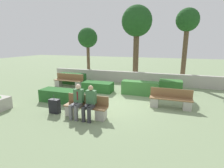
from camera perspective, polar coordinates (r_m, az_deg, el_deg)
The scene contains 16 objects.
ground_plane at distance 8.78m, azimuth -0.16°, elevation -6.51°, with size 60.00×60.00×0.00m, color gray.
perimeter_wall at distance 13.28m, azimuth 6.80°, elevation 2.10°, with size 13.33×0.30×0.85m.
bench_front at distance 7.29m, azimuth -8.47°, elevation -8.01°, with size 1.82×0.49×0.88m.
bench_left_side at distance 8.61m, azimuth 18.57°, elevation -5.20°, with size 1.91×0.48×0.88m.
bench_right_side at distance 12.51m, azimuth -13.97°, elevation 0.75°, with size 2.09×0.49×0.88m.
person_seated_man at distance 7.18m, azimuth -11.26°, elevation -4.95°, with size 0.38×0.64×1.36m.
person_seated_woman at distance 6.93m, azimuth -7.26°, elevation -5.52°, with size 0.38×0.64×1.35m.
hedge_block_near_left at distance 10.35m, azimuth 9.04°, elevation -1.31°, with size 2.10×0.62×0.80m.
hedge_block_near_right at distance 13.31m, azimuth -12.79°, elevation 1.74°, with size 2.01×0.63×0.79m.
hedge_block_mid_left at distance 10.96m, azimuth -4.61°, elevation -0.92°, with size 1.84×0.89×0.59m.
hedge_block_mid_right at distance 11.65m, azimuth 18.57°, elevation -0.51°, with size 1.39×0.87×0.68m.
hedge_block_far_left at distance 9.41m, azimuth -16.19°, elevation -3.67°, with size 2.20×0.83×0.63m.
suitcase at distance 7.98m, azimuth -18.23°, elevation -6.88°, with size 0.44×0.25×0.82m.
tree_leftmost at distance 15.67m, azimuth -7.93°, elevation 14.44°, with size 1.68×1.68×4.26m.
tree_center_left at distance 14.19m, azimuth 8.10°, elevation 19.10°, with size 2.32×2.32×5.76m.
tree_center_right at distance 13.99m, azimuth 23.36°, elevation 17.64°, with size 1.60×1.60×5.36m.
Camera 1 is at (2.69, -7.82, 2.96)m, focal length 28.00 mm.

